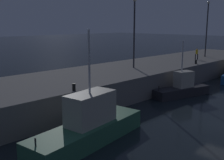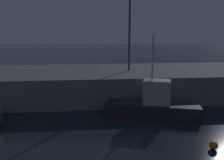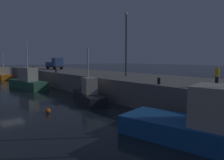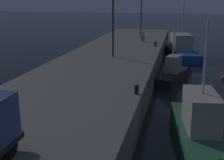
{
  "view_description": "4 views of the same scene",
  "coord_description": "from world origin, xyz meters",
  "views": [
    {
      "loc": [
        -21.1,
        -8.86,
        8.04
      ],
      "look_at": [
        -0.43,
        11.54,
        2.07
      ],
      "focal_mm": 44.36,
      "sensor_mm": 36.0,
      "label": 1
    },
    {
      "loc": [
        1.13,
        -9.69,
        6.09
      ],
      "look_at": [
        3.57,
        14.6,
        1.35
      ],
      "focal_mm": 36.97,
      "sensor_mm": 36.0,
      "label": 2
    },
    {
      "loc": [
        25.23,
        -5.55,
        4.85
      ],
      "look_at": [
        0.75,
        14.44,
        1.6
      ],
      "focal_mm": 32.56,
      "sensor_mm": 36.0,
      "label": 3
    },
    {
      "loc": [
        -27.06,
        6.3,
        8.83
      ],
      "look_at": [
        -1.66,
        11.88,
        1.83
      ],
      "focal_mm": 49.17,
      "sensor_mm": 36.0,
      "label": 4
    }
  ],
  "objects": [
    {
      "name": "fishing_boat_white",
      "position": [
        5.93,
        6.8,
        0.88
      ],
      "size": [
        7.27,
        3.69,
        6.2
      ],
      "color": "#232328",
      "rests_on": "ground"
    },
    {
      "name": "pier_quay",
      "position": [
        0.0,
        13.75,
        1.3
      ],
      "size": [
        72.2,
        10.45,
        2.59
      ],
      "color": "slate",
      "rests_on": "ground"
    },
    {
      "name": "lamp_post_west",
      "position": [
        5.17,
        13.26,
        7.48
      ],
      "size": [
        0.44,
        0.44,
        8.43
      ],
      "color": "#38383D",
      "rests_on": "pier_quay"
    },
    {
      "name": "mooring_buoy_mid",
      "position": [
        7.76,
        1.28,
        0.23
      ],
      "size": [
        0.46,
        0.46,
        0.46
      ],
      "primitive_type": "sphere",
      "color": "orange",
      "rests_on": "ground"
    }
  ]
}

